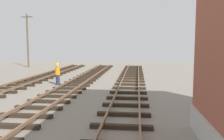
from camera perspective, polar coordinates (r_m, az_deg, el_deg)
name	(u,v)px	position (r m, az deg, el deg)	size (l,w,h in m)	color
utility_pole_far	(28,40)	(37.17, -20.09, 7.04)	(1.80, 0.24, 7.89)	brown
track_worker_foreground	(58,74)	(19.67, -13.26, -0.94)	(0.40, 0.40, 1.87)	#262D4C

